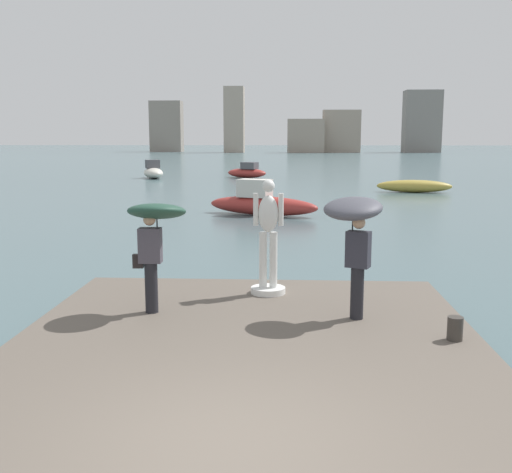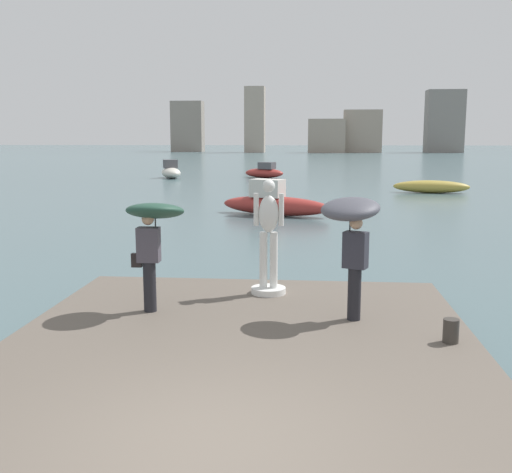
% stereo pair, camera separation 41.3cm
% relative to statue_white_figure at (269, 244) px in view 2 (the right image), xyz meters
% --- Properties ---
extents(ground_plane, '(400.00, 400.00, 0.00)m').
position_rel_statue_white_figure_xyz_m(ground_plane, '(-0.23, 34.14, -1.38)').
color(ground_plane, '#4C666B').
extents(pier, '(7.11, 9.99, 0.40)m').
position_rel_statue_white_figure_xyz_m(pier, '(-0.23, -3.86, -1.18)').
color(pier, '#60564C').
rests_on(pier, ground).
extents(statue_white_figure, '(0.67, 0.67, 2.21)m').
position_rel_statue_white_figure_xyz_m(statue_white_figure, '(0.00, 0.00, 0.00)').
color(statue_white_figure, white).
rests_on(statue_white_figure, pier).
extents(onlooker_left, '(1.00, 1.03, 1.98)m').
position_rel_statue_white_figure_xyz_m(onlooker_left, '(-1.89, -1.37, 0.53)').
color(onlooker_left, black).
rests_on(onlooker_left, pier).
extents(onlooker_right, '(1.29, 1.31, 2.08)m').
position_rel_statue_white_figure_xyz_m(onlooker_right, '(1.46, -1.52, 0.62)').
color(onlooker_right, black).
rests_on(onlooker_right, pier).
extents(mooring_bollard, '(0.23, 0.23, 0.36)m').
position_rel_statue_white_figure_xyz_m(mooring_bollard, '(2.88, -2.61, -0.80)').
color(mooring_bollard, '#38332D').
rests_on(mooring_bollard, pier).
extents(boat_mid, '(3.70, 2.52, 1.31)m').
position_rel_statue_white_figure_xyz_m(boat_mid, '(-3.04, 39.25, -0.88)').
color(boat_mid, '#9E2D28').
rests_on(boat_mid, ground).
extents(boat_far, '(4.64, 1.64, 0.77)m').
position_rel_statue_white_figure_xyz_m(boat_far, '(8.15, 26.42, -0.99)').
color(boat_far, '#B2993D').
rests_on(boat_far, ground).
extents(boat_leftward, '(2.70, 3.69, 1.52)m').
position_rel_statue_white_figure_xyz_m(boat_leftward, '(-10.74, 38.17, -0.84)').
color(boat_leftward, silver).
rests_on(boat_leftward, ground).
extents(boat_rightward, '(5.18, 2.97, 1.57)m').
position_rel_statue_white_figure_xyz_m(boat_rightward, '(-0.79, 14.96, -0.84)').
color(boat_rightward, '#9E2D28').
rests_on(boat_rightward, ground).
extents(distant_skyline, '(63.91, 11.20, 13.92)m').
position_rel_statue_white_figure_xyz_m(distant_skyline, '(4.00, 123.05, 4.26)').
color(distant_skyline, gray).
rests_on(distant_skyline, ground).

